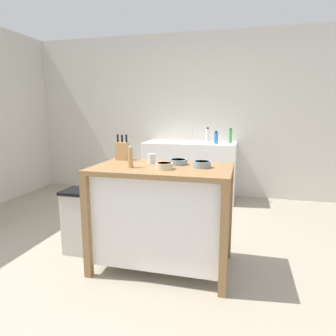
# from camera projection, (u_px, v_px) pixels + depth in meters

# --- Properties ---
(ground_plane) EXTENTS (6.40, 6.40, 0.00)m
(ground_plane) POSITION_uv_depth(u_px,v_px,m) (135.00, 265.00, 2.72)
(ground_plane) COLOR gray
(ground_plane) RESTS_ON ground
(wall_back) EXTENTS (5.40, 0.10, 2.60)m
(wall_back) POSITION_uv_depth(u_px,v_px,m) (189.00, 116.00, 4.96)
(wall_back) COLOR beige
(wall_back) RESTS_ON ground
(kitchen_island) EXTENTS (1.17, 0.70, 0.91)m
(kitchen_island) POSITION_uv_depth(u_px,v_px,m) (162.00, 212.00, 2.62)
(kitchen_island) COLOR olive
(kitchen_island) RESTS_ON ground
(knife_block) EXTENTS (0.11, 0.09, 0.24)m
(knife_block) POSITION_uv_depth(u_px,v_px,m) (122.00, 151.00, 2.89)
(knife_block) COLOR tan
(knife_block) RESTS_ON kitchen_island
(bowl_stoneware_deep) EXTENTS (0.15, 0.15, 0.05)m
(bowl_stoneware_deep) POSITION_uv_depth(u_px,v_px,m) (202.00, 164.00, 2.50)
(bowl_stoneware_deep) COLOR gray
(bowl_stoneware_deep) RESTS_ON kitchen_island
(bowl_ceramic_small) EXTENTS (0.16, 0.16, 0.05)m
(bowl_ceramic_small) POSITION_uv_depth(u_px,v_px,m) (178.00, 162.00, 2.64)
(bowl_ceramic_small) COLOR gray
(bowl_ceramic_small) RESTS_ON kitchen_island
(bowl_ceramic_wide) EXTENTS (0.14, 0.14, 0.05)m
(bowl_ceramic_wide) POSITION_uv_depth(u_px,v_px,m) (164.00, 166.00, 2.43)
(bowl_ceramic_wide) COLOR beige
(bowl_ceramic_wide) RESTS_ON kitchen_island
(drinking_cup) EXTENTS (0.07, 0.07, 0.09)m
(drinking_cup) POSITION_uv_depth(u_px,v_px,m) (152.00, 159.00, 2.69)
(drinking_cup) COLOR silver
(drinking_cup) RESTS_ON kitchen_island
(pepper_grinder) EXTENTS (0.04, 0.04, 0.18)m
(pepper_grinder) POSITION_uv_depth(u_px,v_px,m) (130.00, 157.00, 2.48)
(pepper_grinder) COLOR tan
(pepper_grinder) RESTS_ON kitchen_island
(trash_bin) EXTENTS (0.36, 0.28, 0.63)m
(trash_bin) POSITION_uv_depth(u_px,v_px,m) (83.00, 221.00, 2.94)
(trash_bin) COLOR #B7B2A8
(trash_bin) RESTS_ON ground
(sink_counter) EXTENTS (1.42, 0.60, 0.90)m
(sink_counter) POSITION_uv_depth(u_px,v_px,m) (190.00, 171.00, 4.76)
(sink_counter) COLOR white
(sink_counter) RESTS_ON ground
(sink_faucet) EXTENTS (0.02, 0.02, 0.22)m
(sink_faucet) POSITION_uv_depth(u_px,v_px,m) (192.00, 135.00, 4.79)
(sink_faucet) COLOR #B7BCC1
(sink_faucet) RESTS_ON sink_counter
(bottle_hand_soap) EXTENTS (0.06, 0.06, 0.24)m
(bottle_hand_soap) POSITION_uv_depth(u_px,v_px,m) (208.00, 136.00, 4.53)
(bottle_hand_soap) COLOR white
(bottle_hand_soap) RESTS_ON sink_counter
(bottle_dish_soap) EXTENTS (0.06, 0.06, 0.19)m
(bottle_dish_soap) POSITION_uv_depth(u_px,v_px,m) (216.00, 138.00, 4.48)
(bottle_dish_soap) COLOR blue
(bottle_dish_soap) RESTS_ON sink_counter
(bottle_spray_cleaner) EXTENTS (0.05, 0.05, 0.23)m
(bottle_spray_cleaner) POSITION_uv_depth(u_px,v_px,m) (230.00, 136.00, 4.53)
(bottle_spray_cleaner) COLOR green
(bottle_spray_cleaner) RESTS_ON sink_counter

